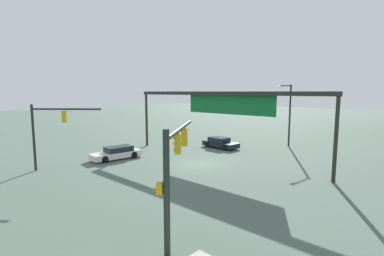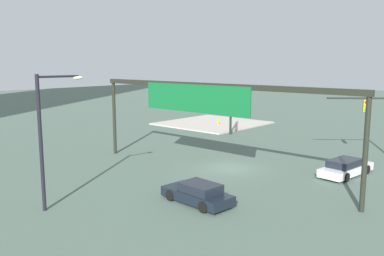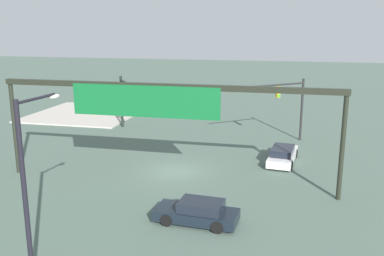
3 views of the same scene
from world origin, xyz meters
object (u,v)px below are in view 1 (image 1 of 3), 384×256
Objects in this scene: traffic_signal_near_corner at (175,159)px; sedan_car_approaching at (220,143)px; sedan_car_waiting_far at (117,153)px; streetlamp_curved_arm at (289,110)px; traffic_signal_opposite_side at (49,125)px.

sedan_car_approaching is (-10.93, 17.94, -3.00)m from traffic_signal_near_corner.
streetlamp_curved_arm is at bearing 157.76° from sedan_car_waiting_far.
streetlamp_curved_arm is 20.06m from sedan_car_waiting_far.
sedan_car_approaching is 11.97m from sedan_car_waiting_far.
sedan_car_waiting_far is at bearing -105.53° from sedan_car_approaching.
sedan_car_approaching and sedan_car_waiting_far have the same top height.
sedan_car_waiting_far is at bearing 47.71° from traffic_signal_opposite_side.
sedan_car_waiting_far is (-4.06, -11.26, 0.00)m from sedan_car_approaching.
traffic_signal_opposite_side is at bearing 52.51° from traffic_signal_near_corner.
sedan_car_approaching is (4.37, 17.28, -3.22)m from traffic_signal_opposite_side.
streetlamp_curved_arm is (9.80, 23.29, 0.53)m from traffic_signal_opposite_side.
traffic_signal_opposite_side is (-15.30, 0.66, 0.22)m from traffic_signal_near_corner.
sedan_car_approaching is at bearing 166.72° from sedan_car_waiting_far.
streetlamp_curved_arm reaches higher than sedan_car_approaching.
traffic_signal_opposite_side is 25.27m from streetlamp_curved_arm.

